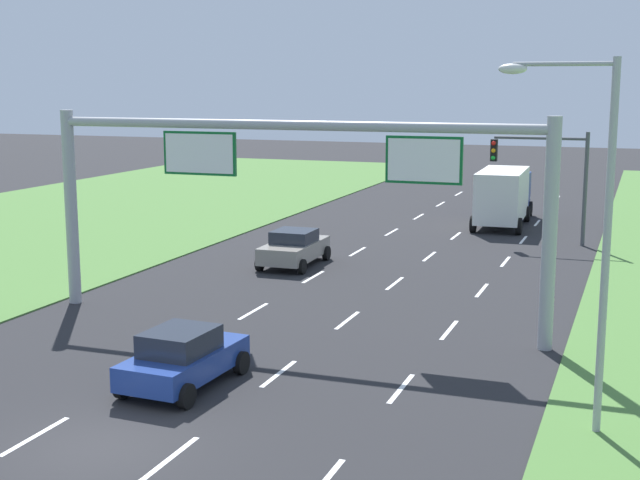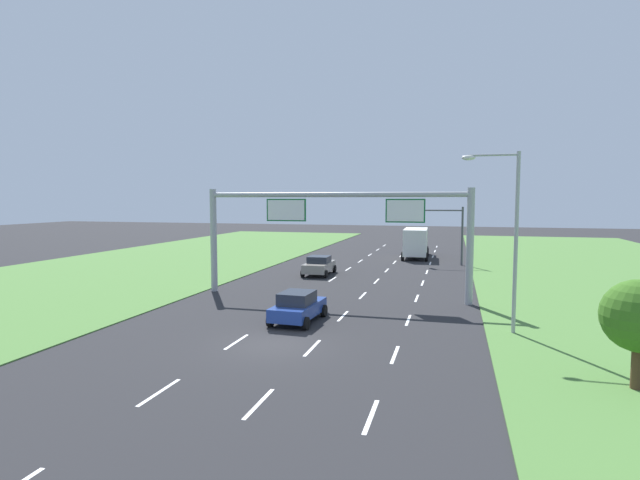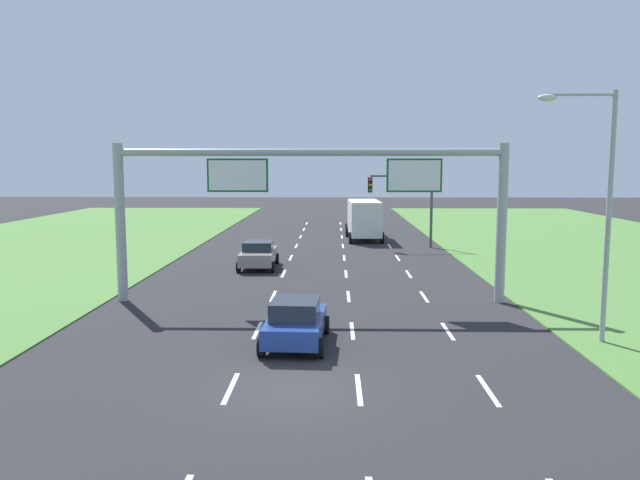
{
  "view_description": "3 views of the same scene",
  "coord_description": "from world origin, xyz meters",
  "px_view_note": "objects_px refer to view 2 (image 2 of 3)",
  "views": [
    {
      "loc": [
        10.98,
        -15.77,
        7.94
      ],
      "look_at": [
        1.07,
        11.16,
        2.87
      ],
      "focal_mm": 50.0,
      "sensor_mm": 36.0,
      "label": 1
    },
    {
      "loc": [
        7.48,
        -19.95,
        6.31
      ],
      "look_at": [
        -0.85,
        10.87,
        3.7
      ],
      "focal_mm": 28.0,
      "sensor_mm": 36.0,
      "label": 2
    },
    {
      "loc": [
        1.05,
        -16.36,
        6.08
      ],
      "look_at": [
        0.44,
        11.55,
        2.69
      ],
      "focal_mm": 35.0,
      "sensor_mm": 36.0,
      "label": 3
    }
  ],
  "objects_px": {
    "sign_gantry": "(334,222)",
    "street_lamp": "(508,226)",
    "car_lead_silver": "(319,265)",
    "roadside_tree_near": "(639,316)",
    "car_near_red": "(298,307)",
    "box_truck": "(416,242)",
    "traffic_light_mast": "(441,225)"
  },
  "relations": [
    {
      "from": "sign_gantry",
      "to": "street_lamp",
      "type": "bearing_deg",
      "value": -32.83
    },
    {
      "from": "car_lead_silver",
      "to": "roadside_tree_near",
      "type": "relative_size",
      "value": 1.16
    },
    {
      "from": "roadside_tree_near",
      "to": "car_near_red",
      "type": "bearing_deg",
      "value": 156.47
    },
    {
      "from": "sign_gantry",
      "to": "roadside_tree_near",
      "type": "relative_size",
      "value": 4.65
    },
    {
      "from": "box_truck",
      "to": "street_lamp",
      "type": "bearing_deg",
      "value": -79.94
    },
    {
      "from": "street_lamp",
      "to": "roadside_tree_near",
      "type": "height_order",
      "value": "street_lamp"
    },
    {
      "from": "car_near_red",
      "to": "street_lamp",
      "type": "distance_m",
      "value": 10.97
    },
    {
      "from": "sign_gantry",
      "to": "street_lamp",
      "type": "distance_m",
      "value": 11.64
    },
    {
      "from": "traffic_light_mast",
      "to": "box_truck",
      "type": "bearing_deg",
      "value": 117.14
    },
    {
      "from": "car_lead_silver",
      "to": "box_truck",
      "type": "relative_size",
      "value": 0.52
    },
    {
      "from": "box_truck",
      "to": "roadside_tree_near",
      "type": "relative_size",
      "value": 2.22
    },
    {
      "from": "car_lead_silver",
      "to": "car_near_red",
      "type": "bearing_deg",
      "value": -79.49
    },
    {
      "from": "car_near_red",
      "to": "car_lead_silver",
      "type": "bearing_deg",
      "value": 104.24
    },
    {
      "from": "sign_gantry",
      "to": "roadside_tree_near",
      "type": "height_order",
      "value": "sign_gantry"
    },
    {
      "from": "street_lamp",
      "to": "roadside_tree_near",
      "type": "xyz_separation_m",
      "value": [
        3.52,
        -6.35,
        -2.59
      ]
    },
    {
      "from": "car_near_red",
      "to": "traffic_light_mast",
      "type": "height_order",
      "value": "traffic_light_mast"
    },
    {
      "from": "street_lamp",
      "to": "sign_gantry",
      "type": "bearing_deg",
      "value": 147.17
    },
    {
      "from": "car_near_red",
      "to": "box_truck",
      "type": "relative_size",
      "value": 0.5
    },
    {
      "from": "car_lead_silver",
      "to": "roadside_tree_near",
      "type": "height_order",
      "value": "roadside_tree_near"
    },
    {
      "from": "car_lead_silver",
      "to": "box_truck",
      "type": "xyz_separation_m",
      "value": [
        6.87,
        14.79,
        0.93
      ]
    },
    {
      "from": "roadside_tree_near",
      "to": "car_lead_silver",
      "type": "bearing_deg",
      "value": 127.71
    },
    {
      "from": "car_lead_silver",
      "to": "roadside_tree_near",
      "type": "distance_m",
      "value": 27.48
    },
    {
      "from": "car_near_red",
      "to": "car_lead_silver",
      "type": "distance_m",
      "value": 16.08
    },
    {
      "from": "car_near_red",
      "to": "car_lead_silver",
      "type": "height_order",
      "value": "car_near_red"
    },
    {
      "from": "box_truck",
      "to": "traffic_light_mast",
      "type": "xyz_separation_m",
      "value": [
        2.79,
        -5.44,
        2.14
      ]
    },
    {
      "from": "street_lamp",
      "to": "car_near_red",
      "type": "bearing_deg",
      "value": -177.64
    },
    {
      "from": "car_near_red",
      "to": "traffic_light_mast",
      "type": "relative_size",
      "value": 0.73
    },
    {
      "from": "car_near_red",
      "to": "sign_gantry",
      "type": "distance_m",
      "value": 7.87
    },
    {
      "from": "car_lead_silver",
      "to": "traffic_light_mast",
      "type": "distance_m",
      "value": 13.79
    },
    {
      "from": "car_near_red",
      "to": "traffic_light_mast",
      "type": "bearing_deg",
      "value": 78.39
    },
    {
      "from": "car_near_red",
      "to": "roadside_tree_near",
      "type": "relative_size",
      "value": 1.1
    },
    {
      "from": "car_near_red",
      "to": "sign_gantry",
      "type": "xyz_separation_m",
      "value": [
        0.31,
        6.73,
        4.07
      ]
    }
  ]
}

